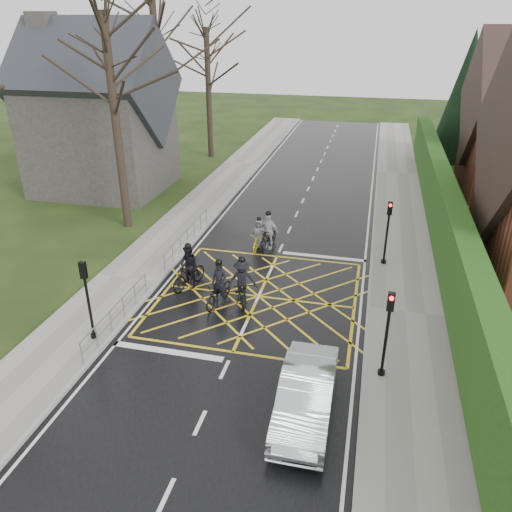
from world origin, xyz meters
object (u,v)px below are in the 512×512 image
at_px(cyclist_front, 268,235).
at_px(car, 306,395).
at_px(cyclist_back, 189,271).
at_px(cyclist_rear, 219,289).
at_px(cyclist_lead, 259,238).
at_px(cyclist_mid, 242,286).

height_order(cyclist_front, car, cyclist_front).
bearing_deg(cyclist_back, cyclist_rear, -10.70).
bearing_deg(cyclist_lead, cyclist_front, 9.35).
bearing_deg(cyclist_mid, cyclist_back, 143.28).
height_order(cyclist_mid, car, cyclist_mid).
bearing_deg(cyclist_mid, cyclist_front, 69.10).
relative_size(cyclist_mid, cyclist_front, 1.07).
xyz_separation_m(cyclist_mid, cyclist_lead, (-0.54, 5.32, -0.17)).
bearing_deg(cyclist_lead, car, -68.47).
distance_m(cyclist_rear, cyclist_back, 1.98).
height_order(cyclist_rear, cyclist_front, cyclist_front).
height_order(cyclist_back, cyclist_lead, cyclist_back).
relative_size(cyclist_lead, car, 0.39).
height_order(cyclist_back, cyclist_front, cyclist_back).
bearing_deg(cyclist_back, cyclist_mid, 5.82).
bearing_deg(cyclist_mid, cyclist_rear, -179.76).
relative_size(cyclist_mid, car, 0.51).
distance_m(cyclist_lead, car, 11.92).
height_order(cyclist_lead, car, cyclist_lead).
distance_m(cyclist_mid, car, 6.85).
bearing_deg(cyclist_back, cyclist_lead, 87.51).
xyz_separation_m(cyclist_rear, cyclist_mid, (0.87, 0.35, 0.10)).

